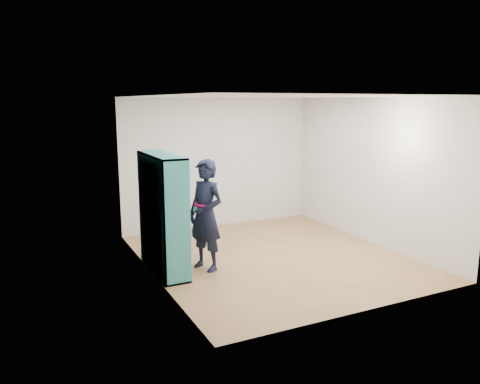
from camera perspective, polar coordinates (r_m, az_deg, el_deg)
name	(u,v)px	position (r m, az deg, el deg)	size (l,w,h in m)	color
floor	(273,257)	(7.81, 4.09, -7.89)	(4.50, 4.50, 0.00)	olive
ceiling	(276,96)	(7.39, 4.37, 11.57)	(4.50, 4.50, 0.00)	white
wall_left	(152,189)	(6.72, -10.68, 0.33)	(0.02, 4.50, 2.60)	beige
wall_right	(372,171)	(8.66, 15.76, 2.46)	(0.02, 4.50, 2.60)	beige
wall_back	(219,163)	(9.48, -2.63, 3.56)	(4.00, 0.02, 2.60)	beige
wall_front	(371,207)	(5.69, 15.68, -1.79)	(4.00, 0.02, 2.60)	beige
bookshelf	(161,215)	(7.03, -9.59, -2.83)	(0.39, 1.33, 1.77)	teal
person	(206,215)	(7.04, -4.19, -2.82)	(0.62, 0.73, 1.69)	black
smartphone	(195,209)	(6.96, -5.50, -2.06)	(0.04, 0.08, 0.12)	silver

